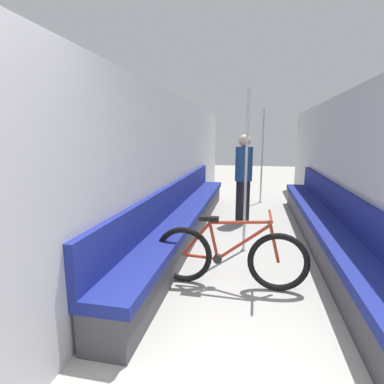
{
  "coord_description": "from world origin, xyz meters",
  "views": [
    {
      "loc": [
        0.0,
        -0.75,
        1.55
      ],
      "look_at": [
        -0.75,
        2.86,
        0.85
      ],
      "focal_mm": 28.0,
      "sensor_mm": 36.0,
      "label": 1
    }
  ],
  "objects_px": {
    "bicycle": "(229,256)",
    "grab_pole_near": "(262,158)",
    "bench_seat_row_left": "(185,218)",
    "passenger_standing": "(243,178)",
    "bench_seat_row_right": "(324,226)",
    "grab_pole_far": "(246,175)"
  },
  "relations": [
    {
      "from": "bench_seat_row_left",
      "to": "passenger_standing",
      "type": "height_order",
      "value": "passenger_standing"
    },
    {
      "from": "bench_seat_row_right",
      "to": "grab_pole_far",
      "type": "xyz_separation_m",
      "value": [
        -1.11,
        -0.46,
        0.75
      ]
    },
    {
      "from": "grab_pole_near",
      "to": "grab_pole_far",
      "type": "relative_size",
      "value": 1.0
    },
    {
      "from": "bicycle",
      "to": "grab_pole_near",
      "type": "relative_size",
      "value": 0.74
    },
    {
      "from": "bicycle",
      "to": "grab_pole_far",
      "type": "bearing_deg",
      "value": 92.27
    },
    {
      "from": "bench_seat_row_left",
      "to": "grab_pole_near",
      "type": "relative_size",
      "value": 2.56
    },
    {
      "from": "bicycle",
      "to": "passenger_standing",
      "type": "height_order",
      "value": "passenger_standing"
    },
    {
      "from": "grab_pole_far",
      "to": "passenger_standing",
      "type": "relative_size",
      "value": 1.36
    },
    {
      "from": "bicycle",
      "to": "grab_pole_far",
      "type": "distance_m",
      "value": 1.25
    },
    {
      "from": "bicycle",
      "to": "grab_pole_near",
      "type": "distance_m",
      "value": 4.21
    },
    {
      "from": "grab_pole_near",
      "to": "bench_seat_row_right",
      "type": "bearing_deg",
      "value": -72.54
    },
    {
      "from": "bench_seat_row_right",
      "to": "bicycle",
      "type": "bearing_deg",
      "value": -129.74
    },
    {
      "from": "bench_seat_row_left",
      "to": "grab_pole_near",
      "type": "bearing_deg",
      "value": 65.93
    },
    {
      "from": "bench_seat_row_right",
      "to": "grab_pole_near",
      "type": "relative_size",
      "value": 2.56
    },
    {
      "from": "bench_seat_row_left",
      "to": "bench_seat_row_right",
      "type": "relative_size",
      "value": 1.0
    },
    {
      "from": "passenger_standing",
      "to": "grab_pole_far",
      "type": "bearing_deg",
      "value": -109.44
    },
    {
      "from": "bench_seat_row_left",
      "to": "bench_seat_row_right",
      "type": "xyz_separation_m",
      "value": [
        2.02,
        0.0,
        0.0
      ]
    },
    {
      "from": "bench_seat_row_left",
      "to": "bench_seat_row_right",
      "type": "bearing_deg",
      "value": 0.0
    },
    {
      "from": "bench_seat_row_left",
      "to": "bicycle",
      "type": "height_order",
      "value": "bench_seat_row_left"
    },
    {
      "from": "bicycle",
      "to": "grab_pole_near",
      "type": "xyz_separation_m",
      "value": [
        0.39,
        4.13,
        0.72
      ]
    },
    {
      "from": "bench_seat_row_left",
      "to": "grab_pole_near",
      "type": "xyz_separation_m",
      "value": [
        1.19,
        2.66,
        0.75
      ]
    },
    {
      "from": "bicycle",
      "to": "grab_pole_far",
      "type": "height_order",
      "value": "grab_pole_far"
    }
  ]
}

